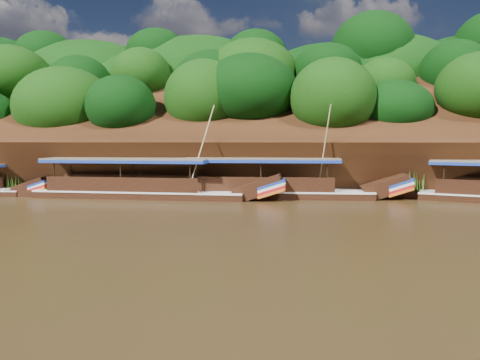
# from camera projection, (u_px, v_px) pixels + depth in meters

# --- Properties ---
(ground) EXTENTS (160.00, 160.00, 0.00)m
(ground) POSITION_uv_depth(u_px,v_px,m) (318.00, 219.00, 23.24)
(ground) COLOR black
(ground) RESTS_ON ground
(riverbank) EXTENTS (120.00, 30.06, 19.40)m
(riverbank) POSITION_uv_depth(u_px,v_px,m) (301.00, 160.00, 45.62)
(riverbank) COLOR black
(riverbank) RESTS_ON ground
(boat_1) EXTENTS (15.65, 2.91, 6.67)m
(boat_1) POSITION_uv_depth(u_px,v_px,m) (285.00, 189.00, 31.58)
(boat_1) COLOR black
(boat_1) RESTS_ON ground
(boat_2) EXTENTS (17.10, 3.41, 6.71)m
(boat_2) POSITION_uv_depth(u_px,v_px,m) (152.00, 189.00, 31.46)
(boat_2) COLOR black
(boat_2) RESTS_ON ground
(reeds) EXTENTS (48.05, 2.24, 2.27)m
(reeds) POSITION_uv_depth(u_px,v_px,m) (264.00, 184.00, 32.80)
(reeds) COLOR #316419
(reeds) RESTS_ON ground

